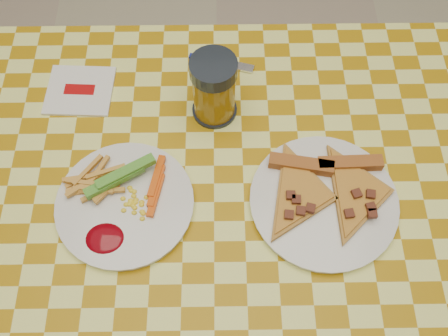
{
  "coord_description": "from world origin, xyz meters",
  "views": [
    {
      "loc": [
        0.01,
        -0.31,
        1.53
      ],
      "look_at": [
        0.02,
        0.09,
        0.78
      ],
      "focal_mm": 40.0,
      "sensor_mm": 36.0,
      "label": 1
    }
  ],
  "objects_px": {
    "plate_left": "(125,204)",
    "drink_glass": "(214,89)",
    "plate_right": "(323,202)",
    "table": "(215,237)"
  },
  "relations": [
    {
      "from": "table",
      "to": "drink_glass",
      "type": "xyz_separation_m",
      "value": [
        0.0,
        0.22,
        0.14
      ]
    },
    {
      "from": "table",
      "to": "plate_left",
      "type": "xyz_separation_m",
      "value": [
        -0.15,
        0.03,
        0.08
      ]
    },
    {
      "from": "plate_right",
      "to": "drink_glass",
      "type": "relative_size",
      "value": 1.81
    },
    {
      "from": "plate_right",
      "to": "drink_glass",
      "type": "distance_m",
      "value": 0.27
    },
    {
      "from": "table",
      "to": "plate_right",
      "type": "relative_size",
      "value": 5.22
    },
    {
      "from": "plate_left",
      "to": "drink_glass",
      "type": "height_order",
      "value": "drink_glass"
    },
    {
      "from": "plate_left",
      "to": "plate_right",
      "type": "height_order",
      "value": "same"
    },
    {
      "from": "drink_glass",
      "to": "plate_right",
      "type": "bearing_deg",
      "value": -46.43
    },
    {
      "from": "table",
      "to": "plate_left",
      "type": "bearing_deg",
      "value": 168.75
    },
    {
      "from": "plate_left",
      "to": "plate_right",
      "type": "bearing_deg",
      "value": 0.1
    }
  ]
}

